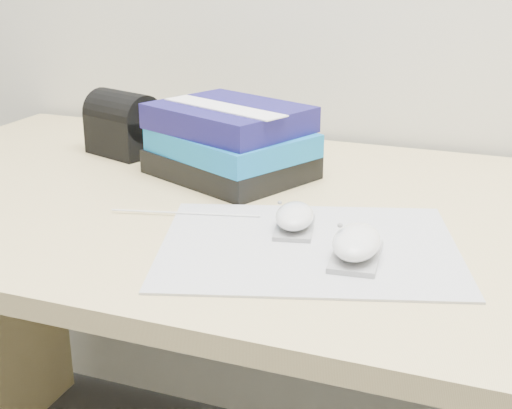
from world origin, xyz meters
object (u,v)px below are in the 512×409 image
at_px(desk, 320,325).
at_px(mouse_rear, 295,218).
at_px(mouse_front, 356,244).
at_px(book_stack, 230,142).
at_px(pouch, 123,124).

bearing_deg(desk, mouse_rear, -88.88).
relative_size(mouse_front, book_stack, 0.36).
xyz_separation_m(desk, book_stack, (-0.18, 0.04, 0.30)).
bearing_deg(mouse_front, desk, 114.51).
height_order(mouse_front, pouch, pouch).
xyz_separation_m(desk, mouse_rear, (0.00, -0.17, 0.25)).
height_order(desk, book_stack, book_stack).
relative_size(mouse_rear, mouse_front, 0.92).
bearing_deg(desk, pouch, 166.58).
distance_m(mouse_rear, mouse_front, 0.12).
distance_m(desk, mouse_rear, 0.30).
bearing_deg(pouch, mouse_front, -32.14).
relative_size(mouse_front, pouch, 0.75).
height_order(book_stack, pouch, book_stack).
bearing_deg(mouse_front, book_stack, 136.10).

